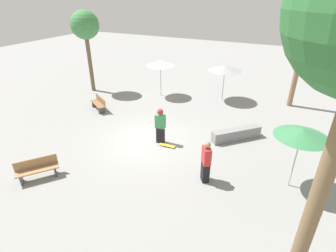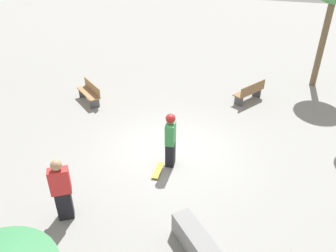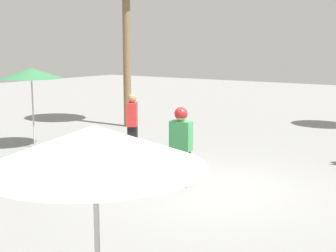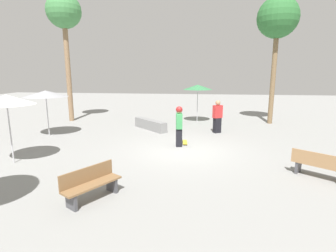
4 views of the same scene
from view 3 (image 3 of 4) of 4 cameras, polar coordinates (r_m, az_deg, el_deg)
The scene contains 7 objects.
ground_plane at distance 10.66m, azimuth 4.89°, elevation -7.51°, with size 60.00×60.00×0.00m, color gray.
skater_main at distance 10.57m, azimuth 1.58°, elevation -2.17°, with size 0.33×0.51×1.81m.
skateboard at distance 11.24m, azimuth 0.19°, elevation -6.25°, with size 0.27×0.81×0.07m.
concrete_ledge at distance 11.58m, azimuth -17.90°, elevation -5.08°, with size 2.20×2.18×0.58m.
shade_umbrella_green at distance 14.99m, azimuth -16.34°, elevation 6.18°, with size 1.90×1.90×2.49m.
shade_umbrella_white at distance 3.96m, azimuth -8.94°, elevation -2.47°, with size 1.91×1.91×2.51m.
bystander_watching at distance 13.78m, azimuth -4.36°, elevation 0.28°, with size 0.56×0.50×1.80m.
Camera 3 is at (8.81, 5.11, 3.16)m, focal length 50.00 mm.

